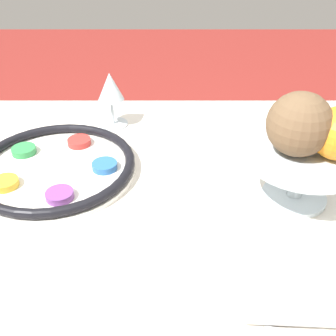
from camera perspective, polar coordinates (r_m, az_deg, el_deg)
The scene contains 7 objects.
dining_table at distance 1.01m, azimuth -0.18°, elevation -21.74°, with size 1.57×0.92×0.74m.
seder_plate at distance 0.84m, azimuth -16.26°, elevation 0.20°, with size 0.33×0.33×0.03m.
wine_glass at distance 0.97m, azimuth -8.56°, elevation 11.18°, with size 0.07×0.07×0.14m.
fruit_stand at distance 0.74m, azimuth 18.73°, elevation 1.63°, with size 0.21×0.21×0.12m.
orange_fruit at distance 0.68m, azimuth 23.24°, elevation 4.66°, with size 0.09×0.09×0.09m.
coconut at distance 0.67m, azimuth 18.27°, elevation 6.06°, with size 0.11×0.11×0.11m.
napkin_roll at distance 0.58m, azimuth 20.08°, elevation -18.74°, with size 0.18×0.05×0.04m.
Camera 1 is at (0.00, -0.57, 1.21)m, focal length 42.00 mm.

